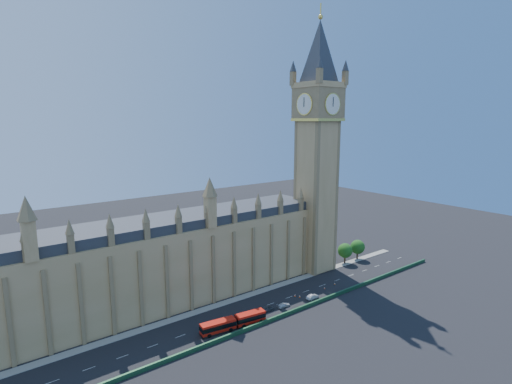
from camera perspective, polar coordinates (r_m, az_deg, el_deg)
ground at (r=131.24m, az=0.68°, el=-16.16°), size 400.00×400.00×0.00m
palace_westminster at (r=131.72m, az=-14.15°, el=-9.83°), size 120.00×20.00×28.00m
elizabeth_tower at (r=153.61m, az=8.78°, el=8.69°), size 20.59×20.59×105.00m
bridge_parapet at (r=124.78m, az=3.35°, el=-17.34°), size 160.00×0.60×1.20m
kerb_north at (r=138.07m, az=-1.84°, el=-14.73°), size 160.00×3.00×0.16m
tree_east_near at (r=169.94m, az=12.65°, el=-8.10°), size 6.00×6.00×8.50m
tree_east_far at (r=175.90m, az=14.34°, el=-7.54°), size 6.00×6.00×8.50m
red_bus at (r=119.22m, az=-3.23°, el=-18.10°), size 19.97×5.51×3.36m
car_grey at (r=128.78m, az=1.57°, el=-16.31°), size 4.68×1.98×1.58m
car_silver at (r=137.72m, az=8.06°, el=-14.59°), size 4.70×1.81×1.53m
car_white at (r=131.54m, az=3.98°, el=-15.80°), size 4.55×1.86×1.32m
cone_a at (r=145.81m, az=9.77°, el=-13.38°), size 0.48×0.48×0.64m
cone_b at (r=150.04m, az=11.19°, el=-12.72°), size 0.45×0.45×0.66m
cone_c at (r=138.81m, az=5.58°, el=-14.50°), size 0.58×0.58×0.80m
cone_d at (r=138.24m, az=6.26°, el=-14.62°), size 0.66×0.66×0.80m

